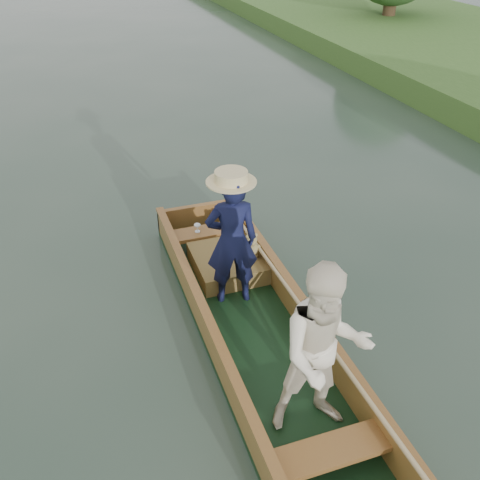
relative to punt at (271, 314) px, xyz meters
name	(u,v)px	position (x,y,z in m)	size (l,w,h in m)	color
ground	(258,344)	(-0.05, 0.20, -0.56)	(120.00, 120.00, 0.00)	#283D30
punt	(271,314)	(0.00, 0.00, 0.00)	(1.13, 5.00, 1.73)	black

